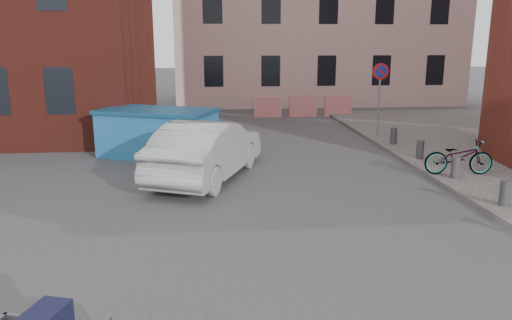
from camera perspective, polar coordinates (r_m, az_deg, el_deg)
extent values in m
plane|color=#38383A|center=(9.17, -3.46, -9.41)|extent=(120.00, 120.00, 0.00)
cylinder|color=gray|center=(19.12, 13.86, 6.66)|extent=(0.07, 0.07, 2.60)
cylinder|color=red|center=(19.01, 14.06, 9.80)|extent=(0.60, 0.03, 0.60)
cylinder|color=navy|center=(18.99, 14.08, 9.79)|extent=(0.44, 0.03, 0.44)
cylinder|color=#3A3A3D|center=(11.91, 26.56, -3.40)|extent=(0.22, 0.22, 0.55)
cylinder|color=#3A3A3D|center=(13.76, 21.83, -0.82)|extent=(0.22, 0.22, 0.55)
cylinder|color=#3A3A3D|center=(15.69, 18.24, 1.15)|extent=(0.22, 0.22, 0.55)
cylinder|color=#3A3A3D|center=(17.69, 15.45, 2.68)|extent=(0.22, 0.22, 0.55)
cube|color=red|center=(23.80, 1.35, 6.09)|extent=(1.30, 0.18, 1.00)
cube|color=red|center=(24.06, 5.40, 6.12)|extent=(1.30, 0.18, 1.00)
cube|color=red|center=(24.43, 9.34, 6.11)|extent=(1.30, 0.18, 1.00)
cube|color=#226AA2|center=(15.96, -11.17, 2.86)|extent=(3.84, 2.90, 1.38)
cube|color=navy|center=(15.85, -11.30, 5.51)|extent=(3.99, 3.05, 0.11)
imported|color=#999A9F|center=(13.18, -5.63, 1.21)|extent=(3.25, 4.98, 1.55)
imported|color=black|center=(14.15, 22.15, 0.34)|extent=(1.83, 0.79, 0.94)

